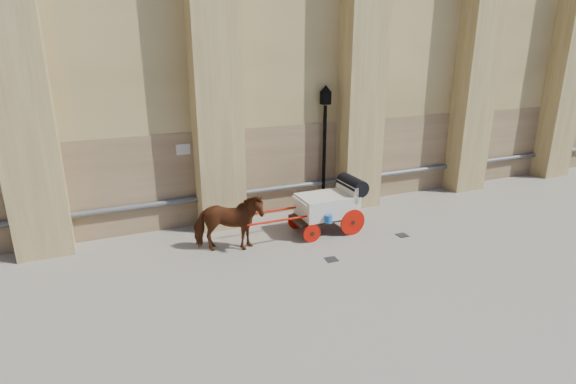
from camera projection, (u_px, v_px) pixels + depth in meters
name	position (u px, v px, depth m)	size (l,w,h in m)	color
ground	(298.00, 268.00, 11.63)	(90.00, 90.00, 0.00)	gray
horse	(229.00, 223.00, 12.35)	(0.89, 1.95, 1.65)	#652B14
carriage	(331.00, 203.00, 13.70)	(3.81, 1.35, 1.66)	black
street_lamp	(324.00, 144.00, 15.29)	(0.40, 0.40, 4.26)	black
drain_grate_near	(331.00, 259.00, 12.06)	(0.32, 0.32, 0.01)	black
drain_grate_far	(402.00, 235.00, 13.61)	(0.32, 0.32, 0.01)	black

